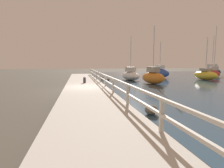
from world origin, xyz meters
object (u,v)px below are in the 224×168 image
Objects in this scene: sailboat_navy at (212,71)px; sailboat_yellow at (205,75)px; sailboat_blue at (160,72)px; sailboat_red at (214,73)px; mooring_bollard at (85,80)px; sailboat_orange at (153,77)px; sailboat_white at (130,75)px.

sailboat_navy is 1.26× the size of sailboat_yellow.
sailboat_blue is 10.93m from sailboat_navy.
sailboat_navy is 0.88× the size of sailboat_red.
sailboat_yellow reaches higher than mooring_bollard.
sailboat_orange is 9.28m from sailboat_yellow.
sailboat_white is at bearing 39.44° from mooring_bollard.
sailboat_red is at bearing 7.39° from sailboat_orange.
sailboat_white reaches higher than mooring_bollard.
sailboat_orange is at bearing -122.05° from sailboat_blue.
sailboat_navy is at bearing 36.07° from sailboat_yellow.
sailboat_navy is (10.82, 1.60, 0.04)m from sailboat_blue.
mooring_bollard is 7.89m from sailboat_white.
sailboat_yellow is at bearing -0.72° from sailboat_orange.
sailboat_yellow is 9.96m from sailboat_white.
sailboat_navy is at bearing 24.58° from mooring_bollard.
sailboat_navy reaches higher than mooring_bollard.
sailboat_orange reaches higher than sailboat_yellow.
sailboat_orange is at bearing 3.78° from mooring_bollard.
sailboat_orange reaches higher than sailboat_blue.
sailboat_orange is at bearing -90.08° from sailboat_white.
sailboat_blue is at bearing 175.68° from sailboat_navy.
sailboat_navy is at bearing 12.62° from sailboat_orange.
sailboat_blue is 0.69× the size of sailboat_red.
sailboat_red is (-2.35, -3.12, -0.15)m from sailboat_navy.
sailboat_navy is 3.91m from sailboat_red.
sailboat_orange reaches higher than mooring_bollard.
sailboat_blue is 8.60m from sailboat_red.
sailboat_blue is 0.98× the size of sailboat_white.
mooring_bollard is at bearing -168.17° from sailboat_navy.
sailboat_blue is 7.13m from sailboat_white.
sailboat_navy is at bearing 6.72° from sailboat_blue.
sailboat_yellow is (15.93, 3.51, 0.06)m from mooring_bollard.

